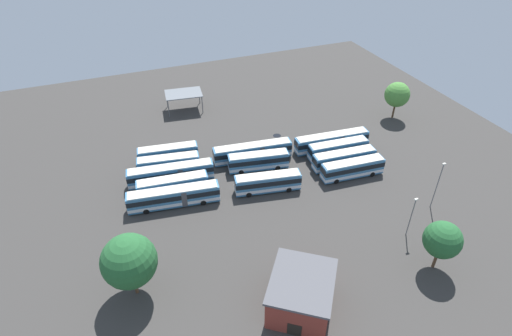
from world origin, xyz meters
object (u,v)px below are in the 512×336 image
Objects in this scene: depot_building at (301,293)px; bus_row0_slot2 at (338,149)px; bus_row1_slot4 at (268,182)px; tree_north_edge at (397,95)px; bus_row2_slot1 at (169,164)px; lamp_post_by_building at (438,184)px; bus_row2_slot3 at (173,186)px; bus_row0_slot4 at (353,168)px; bus_row2_slot0 at (168,154)px; maintenance_shelter at (183,94)px; bus_row2_slot4 at (174,197)px; bus_row0_slot3 at (344,159)px; tree_northeast at (129,261)px; bus_row0_slot1 at (332,141)px; bus_row2_slot2 at (171,174)px; bus_row1_slot2 at (258,161)px; lamp_post_mid_lot at (411,215)px; bus_row1_slot1 at (253,152)px.

bus_row0_slot2 is at bearing -128.32° from depot_building.
bus_row1_slot4 is 40.21m from tree_north_edge.
lamp_post_by_building reaches higher than bus_row2_slot1.
bus_row0_slot2 is at bearing 179.04° from bus_row2_slot3.
bus_row2_slot3 is (32.05, -7.22, 0.00)m from bus_row0_slot4.
bus_row2_slot0 is 21.84m from maintenance_shelter.
bus_row0_slot4 is 1.33× the size of lamp_post_by_building.
depot_building reaches higher than bus_row2_slot4.
bus_row2_slot3 is (32.22, -3.93, 0.00)m from bus_row0_slot3.
bus_row1_slot4 is (16.24, -1.94, -0.00)m from bus_row0_slot4.
tree_north_edge is (-42.91, -37.97, 3.15)m from depot_building.
tree_northeast reaches higher than tree_north_edge.
bus_row0_slot1 is at bearing -156.03° from bus_row1_slot4.
tree_northeast is (18.77, 49.31, 2.12)m from maintenance_shelter.
bus_row2_slot0 is 48.86m from lamp_post_by_building.
bus_row2_slot0 and bus_row2_slot4 have the same top height.
bus_row2_slot4 is at bearing 82.26° from bus_row2_slot0.
bus_row2_slot2 is at bearing -97.82° from bus_row2_slot3.
lamp_post_by_building reaches higher than bus_row0_slot3.
tree_north_edge is at bearing -168.64° from bus_row1_slot2.
bus_row1_slot4 is at bearing -30.74° from lamp_post_by_building.
lamp_post_mid_lot is (-16.04, 18.17, 2.23)m from bus_row1_slot4.
bus_row0_slot4 is at bearing 141.42° from bus_row1_slot1.
bus_row0_slot2 is at bearing -175.72° from bus_row2_slot4.
tree_north_edge reaches higher than bus_row0_slot1.
bus_row2_slot2 is at bearing -7.31° from bus_row0_slot2.
bus_row2_slot2 is (0.84, 6.60, 0.00)m from bus_row2_slot0.
bus_row0_slot2 and bus_row2_slot1 have the same top height.
bus_row0_slot4 and bus_row2_slot2 have the same top height.
bus_row2_slot1 is (15.10, -12.05, -0.00)m from bus_row1_slot4.
bus_row0_slot4 is 43.20m from tree_northeast.
bus_row0_slot4 is 30.85m from depot_building.
tree_northeast reaches higher than bus_row2_slot0.
bus_row0_slot4 is at bearing 121.01° from maintenance_shelter.
maintenance_shelter is (-8.14, -20.13, 2.27)m from bus_row2_slot0.
maintenance_shelter is 48.80m from tree_north_edge.
bus_row0_slot3 is 16.39m from bus_row1_slot2.
bus_row1_slot2 is 31.50m from lamp_post_by_building.
bus_row0_slot4 is 0.97× the size of bus_row2_slot3.
bus_row1_slot4 is at bearing -151.40° from tree_northeast.
maintenance_shelter is at bearing -89.17° from depot_building.
bus_row0_slot3 is at bearing 173.04° from bus_row2_slot3.
bus_row2_slot1 is at bearing -12.81° from bus_row0_slot2.
bus_row0_slot4 is at bearing 155.94° from bus_row2_slot1.
lamp_post_by_building is (-29.57, -9.52, 2.34)m from depot_building.
bus_row0_slot1 is 21.30m from tree_north_edge.
bus_row1_slot1 is at bearing -46.79° from lamp_post_by_building.
lamp_post_by_building is at bearing -154.52° from lamp_post_mid_lot.
maintenance_shelter is 52.81m from tree_northeast.
bus_row2_slot3 is at bearing -98.69° from bus_row2_slot4.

